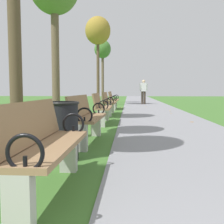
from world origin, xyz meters
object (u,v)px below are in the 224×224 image
Objects in this scene: park_bench_2 at (45,145)px; park_bench_5 at (109,103)px; park_bench_4 at (102,107)px; pedestrian_walking at (144,91)px; park_bench_3 at (87,117)px; park_bench_6 at (113,100)px; trash_bin at (63,131)px; tree_5 at (103,51)px; tree_4 at (98,32)px.

park_bench_2 and park_bench_5 have the same top height.
park_bench_4 is at bearing 90.00° from park_bench_2.
park_bench_3 is at bearing -97.68° from pedestrian_walking.
park_bench_6 is 9.87m from trash_bin.
pedestrian_walking reaches higher than park_bench_4.
park_bench_4 is at bearing 87.95° from trash_bin.
tree_5 is (-1.09, 8.66, 3.24)m from park_bench_5.
park_bench_3 is at bearing -90.00° from park_bench_4.
park_bench_6 is 4.85m from pedestrian_walking.
park_bench_2 is 1.30m from trash_bin.
tree_4 is (-1.12, 6.04, 4.02)m from park_bench_5.
trash_bin is (-0.15, -4.10, -0.06)m from park_bench_4.
tree_5 reaches higher than park_bench_6.
trash_bin is at bearing 96.49° from park_bench_2.
tree_4 reaches higher than park_bench_2.
pedestrian_walking is (1.77, 4.50, 0.44)m from park_bench_6.
park_bench_6 is 0.36× the size of tree_5.
park_bench_5 is 1.00× the size of park_bench_6.
tree_5 reaches higher than pedestrian_walking.
park_bench_4 is 1.00× the size of park_bench_6.
tree_5 is (-1.09, 5.72, 3.24)m from park_bench_6.
tree_4 reaches higher than park_bench_6.
trash_bin is at bearing -91.22° from park_bench_5.
tree_5 is at bearing 89.28° from tree_4.
park_bench_6 reaches higher than trash_bin.
tree_4 is (-1.12, 14.27, 4.02)m from park_bench_2.
park_bench_4 and park_bench_6 have the same top height.
tree_4 is (-1.12, 3.10, 4.02)m from park_bench_6.
trash_bin is (-0.15, -9.87, -0.06)m from park_bench_6.
park_bench_2 is 8.23m from park_bench_5.
park_bench_5 reaches higher than trash_bin.
tree_5 is 4.18m from pedestrian_walking.
park_bench_2 is at bearing -83.51° from trash_bin.
tree_4 is at bearing 109.83° from park_bench_6.
park_bench_3 and park_bench_4 have the same top height.
park_bench_2 is 17.23m from tree_5.
tree_5 is 15.97m from trash_bin.
trash_bin is (-0.15, 1.29, -0.06)m from park_bench_2.
park_bench_5 is at bearing -79.51° from tree_4.
tree_4 is at bearing -154.13° from pedestrian_walking.
park_bench_5 is 9.31m from tree_5.
park_bench_6 is 0.99× the size of pedestrian_walking.
tree_4 is at bearing 95.46° from park_bench_3.
park_bench_2 is at bearing -85.52° from tree_4.
park_bench_6 is 5.20m from tree_4.
park_bench_2 reaches higher than trash_bin.
park_bench_5 is 1.91× the size of trash_bin.
park_bench_3 is 8.60m from park_bench_6.
tree_4 is at bearing 94.28° from trash_bin.
tree_5 is at bearing 93.68° from park_bench_2.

